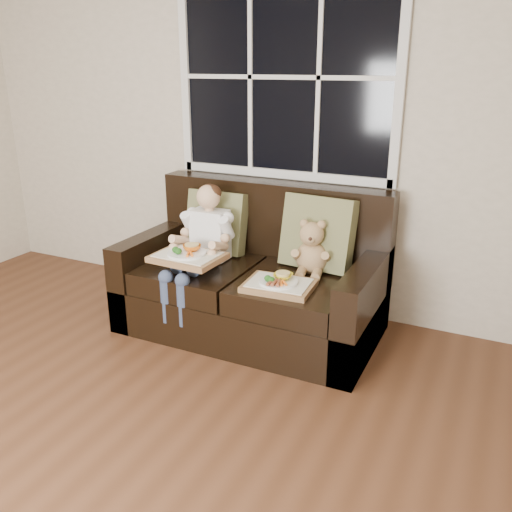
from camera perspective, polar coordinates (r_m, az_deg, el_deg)
The scene contains 8 objects.
window_back at distance 3.85m, azimuth 3.00°, elevation 18.29°, with size 1.62×0.04×1.37m.
loveseat at distance 3.71m, azimuth -0.15°, elevation -3.03°, with size 1.70×0.92×0.96m.
pillow_left at distance 3.88m, azimuth -4.18°, elevation 3.59°, with size 0.44×0.20×0.45m.
pillow_right at distance 3.57m, azimuth 6.52°, elevation 2.44°, with size 0.50×0.26×0.49m.
child at distance 3.65m, azimuth -5.61°, elevation 1.90°, with size 0.36×0.59×0.81m.
teddy_bear at distance 3.50m, azimuth 5.84°, elevation 0.51°, with size 0.24×0.29×0.37m.
tray_left at distance 3.50m, azimuth -7.18°, elevation 0.04°, with size 0.45×0.35×0.10m.
tray_right at distance 3.28m, azimuth 2.45°, elevation -2.97°, with size 0.43×0.34×0.09m.
Camera 1 is at (1.91, -1.06, 1.74)m, focal length 38.00 mm.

